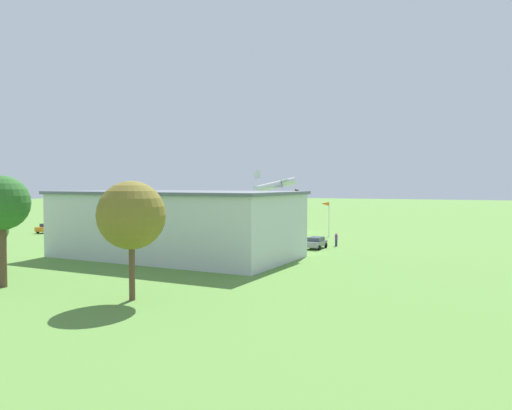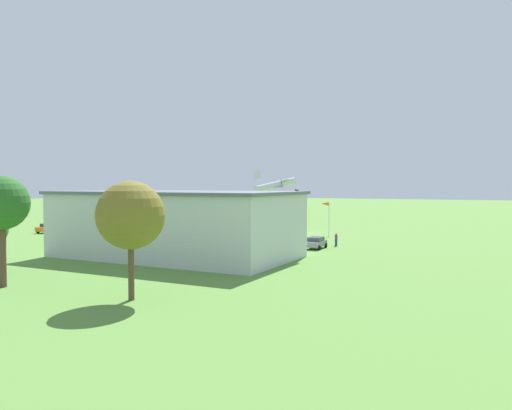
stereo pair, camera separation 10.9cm
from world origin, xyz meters
TOP-DOWN VIEW (x-y plane):
  - ground_plane at (0.00, 0.00)m, footprint 400.00×400.00m
  - hangar at (3.73, 33.04)m, footprint 28.01×15.88m
  - biplane at (3.72, 2.08)m, footprint 7.98×9.20m
  - car_grey at (-8.79, 19.57)m, footprint 2.13×3.99m
  - car_black at (11.63, 17.69)m, footprint 2.48×4.55m
  - car_red at (18.63, 18.64)m, footprint 2.53×4.43m
  - car_white at (26.17, 17.08)m, footprint 1.98×4.60m
  - car_green at (32.84, 17.95)m, footprint 2.00×3.92m
  - car_orange at (39.59, 17.60)m, footprint 2.19×4.61m
  - truck_box_grey at (-2.30, 15.13)m, footprint 2.97×7.28m
  - person_walking_on_apron at (-10.44, 15.79)m, footprint 0.46×0.46m
  - person_near_hangar_door at (2.70, 12.95)m, footprint 0.40×0.40m
  - person_beside_truck at (4.92, 18.13)m, footprint 0.48×0.48m
  - tree_at_field_edge at (7.09, 53.30)m, footprint 4.42×4.42m
  - tree_by_windsock at (-5.35, 52.74)m, footprint 4.93×4.93m
  - windsock at (-5.63, 4.56)m, footprint 1.46×0.90m

SIDE VIEW (x-z plane):
  - ground_plane at x=0.00m, z-range 0.00..0.00m
  - car_grey at x=-8.79m, z-range 0.04..1.54m
  - car_red at x=18.63m, z-range 0.04..1.57m
  - car_green at x=32.84m, z-range 0.04..1.58m
  - car_white at x=26.17m, z-range 0.04..1.60m
  - car_orange at x=39.59m, z-range 0.04..1.62m
  - car_black at x=11.63m, z-range 0.02..1.67m
  - person_near_hangar_door at x=2.70m, z-range 0.00..1.71m
  - person_beside_truck at x=4.92m, z-range 0.00..1.77m
  - person_walking_on_apron at x=-10.44m, z-range 0.00..1.78m
  - truck_box_grey at x=-2.30m, z-range 0.16..2.98m
  - hangar at x=3.73m, z-range 0.01..7.55m
  - windsock at x=-5.63m, z-range 2.10..7.62m
  - tree_by_windsock at x=-5.35m, z-range 1.81..10.41m
  - tree_at_field_edge at x=7.09m, z-range 2.23..11.29m
  - biplane at x=3.72m, z-range 6.00..10.33m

